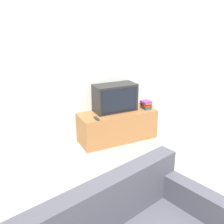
{
  "coord_description": "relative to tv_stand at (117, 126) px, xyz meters",
  "views": [
    {
      "loc": [
        -1.37,
        -1.0,
        2.06
      ],
      "look_at": [
        0.27,
        2.37,
        0.68
      ],
      "focal_mm": 42.0,
      "sensor_mm": 36.0,
      "label": 1
    }
  ],
  "objects": [
    {
      "name": "book_stack",
      "position": [
        0.53,
        -0.07,
        0.33
      ],
      "size": [
        0.17,
        0.21,
        0.14
      ],
      "color": "#23478E",
      "rests_on": "tv_stand"
    },
    {
      "name": "remote_on_stand",
      "position": [
        -0.45,
        -0.16,
        0.27
      ],
      "size": [
        0.05,
        0.16,
        0.02
      ],
      "rotation": [
        0.0,
        0.0,
        -0.01
      ],
      "color": "#2D2D2D",
      "rests_on": "tv_stand"
    },
    {
      "name": "wall_back",
      "position": [
        -0.55,
        0.3,
        1.04
      ],
      "size": [
        9.0,
        0.06,
        2.6
      ],
      "color": "silver",
      "rests_on": "ground_plane"
    },
    {
      "name": "television",
      "position": [
        -0.01,
        0.08,
        0.49
      ],
      "size": [
        0.72,
        0.35,
        0.47
      ],
      "color": "black",
      "rests_on": "tv_stand"
    },
    {
      "name": "tv_stand",
      "position": [
        0.0,
        0.0,
        0.0
      ],
      "size": [
        1.34,
        0.51,
        0.52
      ],
      "color": "#9E6638",
      "rests_on": "ground_plane"
    }
  ]
}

